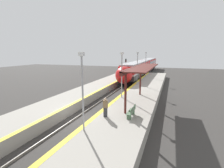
% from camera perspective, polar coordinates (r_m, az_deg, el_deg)
% --- Properties ---
extents(ground_plane, '(120.00, 120.00, 0.00)m').
position_cam_1_polar(ground_plane, '(16.83, -9.68, -11.52)').
color(ground_plane, '#383533').
extents(rail_left, '(0.08, 90.00, 0.15)m').
position_cam_1_polar(rail_left, '(17.15, -11.83, -10.91)').
color(rail_left, slate).
rests_on(rail_left, ground_plane).
extents(rail_right, '(0.08, 90.00, 0.15)m').
position_cam_1_polar(rail_right, '(16.49, -7.44, -11.65)').
color(rail_right, slate).
rests_on(rail_right, ground_plane).
extents(train, '(2.92, 43.67, 4.04)m').
position_cam_1_polar(train, '(48.88, 10.11, 5.64)').
color(train, black).
rests_on(train, ground_plane).
extents(platform_right, '(4.57, 64.00, 1.02)m').
position_cam_1_polar(platform_right, '(15.25, 3.65, -11.72)').
color(platform_right, '#9E998E').
rests_on(platform_right, ground_plane).
extents(platform_left, '(4.01, 64.00, 1.02)m').
position_cam_1_polar(platform_left, '(18.62, -19.76, -8.17)').
color(platform_left, '#9E998E').
rests_on(platform_left, ground_plane).
extents(platform_bench, '(0.44, 1.72, 0.89)m').
position_cam_1_polar(platform_bench, '(14.50, 6.50, -8.81)').
color(platform_bench, '#4C6B4C').
rests_on(platform_bench, platform_right).
extents(person_waiting, '(0.36, 0.22, 1.60)m').
position_cam_1_polar(person_waiting, '(14.32, -2.17, -7.54)').
color(person_waiting, '#333338').
rests_on(person_waiting, platform_right).
extents(railway_signal, '(0.28, 0.28, 4.74)m').
position_cam_1_polar(railway_signal, '(40.05, 4.52, 5.54)').
color(railway_signal, '#59595E').
rests_on(railway_signal, ground_plane).
extents(lamppost_near, '(0.36, 0.20, 5.23)m').
position_cam_1_polar(lamppost_near, '(11.52, -9.62, -0.91)').
color(lamppost_near, '#9E9EA3').
rests_on(lamppost_near, platform_right).
extents(lamppost_mid, '(0.36, 0.20, 5.23)m').
position_cam_1_polar(lamppost_mid, '(20.06, 3.20, 4.00)').
color(lamppost_mid, '#9E9EA3').
rests_on(lamppost_mid, platform_right).
extents(lamppost_far, '(0.36, 0.20, 5.23)m').
position_cam_1_polar(lamppost_far, '(29.05, 8.28, 5.89)').
color(lamppost_far, '#9E9EA3').
rests_on(lamppost_far, platform_right).
extents(lamppost_farthest, '(0.36, 0.20, 5.23)m').
position_cam_1_polar(lamppost_farthest, '(38.19, 10.95, 6.86)').
color(lamppost_farthest, '#9E9EA3').
rests_on(lamppost_farthest, platform_right).
extents(station_canopy, '(2.02, 10.17, 3.79)m').
position_cam_1_polar(station_canopy, '(17.98, 9.21, 4.81)').
color(station_canopy, '#511E19').
rests_on(station_canopy, platform_right).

